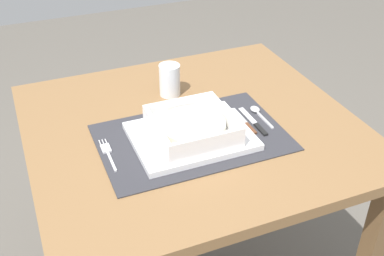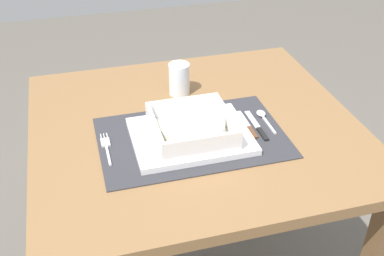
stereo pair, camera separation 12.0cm
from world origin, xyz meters
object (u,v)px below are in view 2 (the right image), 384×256
Objects in this scene: butter_knife at (258,127)px; drinking_glass at (178,81)px; bread_knife at (248,126)px; dining_table at (195,159)px; porridge_bowl at (192,128)px; spoon at (263,116)px; fork at (106,146)px.

drinking_glass is (-0.15, 0.24, 0.04)m from butter_knife.
butter_knife and bread_knife have the same top height.
porridge_bowl reaches higher than dining_table.
butter_knife is 1.08× the size of bread_knife.
butter_knife is 1.52× the size of drinking_glass.
porridge_bowl reaches higher than spoon.
spoon is at bearing 13.79° from porridge_bowl.
fork is 0.39m from butter_knife.
bread_knife is (0.16, 0.02, -0.03)m from porridge_bowl.
dining_table is at bearing 162.57° from bread_knife.
fork is 0.95× the size of butter_knife.
porridge_bowl is at bearing -9.50° from fork.
bread_knife is at bearing -148.33° from spoon.
drinking_glass is at bearing 40.29° from fork.
bread_knife is 1.41× the size of drinking_glass.
bread_knife is at bearing -59.84° from drinking_glass.
dining_table is at bearing 155.70° from butter_knife.
bread_knife is 0.26m from drinking_glass.
spoon is 0.27m from drinking_glass.
spoon is 1.21× the size of drinking_glass.
bread_knife is (0.37, -0.01, 0.00)m from fork.
spoon is at bearing -45.85° from drinking_glass.
porridge_bowl is 0.21m from fork.
spoon is (0.42, 0.03, 0.00)m from fork.
bread_knife reaches higher than fork.
dining_table is 7.54× the size of spoon.
spoon reaches higher than butter_knife.
drinking_glass reaches higher than spoon.
butter_knife is at bearing -5.33° from fork.
spoon is (0.18, -0.02, 0.12)m from dining_table.
bread_knife is at bearing -22.74° from dining_table.
fork is 0.32m from drinking_glass.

